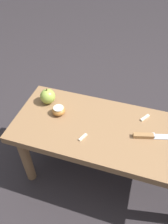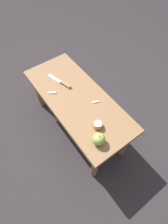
# 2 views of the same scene
# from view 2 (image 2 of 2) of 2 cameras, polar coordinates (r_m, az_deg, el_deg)

# --- Properties ---
(ground_plane) EXTENTS (8.00, 8.00, 0.00)m
(ground_plane) POSITION_cam_2_polar(r_m,az_deg,el_deg) (1.72, -1.84, -4.58)
(ground_plane) COLOR #2D282B
(wooden_bench) EXTENTS (1.00, 0.43, 0.45)m
(wooden_bench) POSITION_cam_2_polar(r_m,az_deg,el_deg) (1.40, -2.25, 2.89)
(wooden_bench) COLOR olive
(wooden_bench) RESTS_ON ground_plane
(knife) EXTENTS (0.24, 0.09, 0.02)m
(knife) POSITION_cam_2_polar(r_m,az_deg,el_deg) (1.44, -7.17, 9.43)
(knife) COLOR #B7BABF
(knife) RESTS_ON wooden_bench
(apple_whole) EXTENTS (0.08, 0.08, 0.09)m
(apple_whole) POSITION_cam_2_polar(r_m,az_deg,el_deg) (1.12, 4.84, -8.81)
(apple_whole) COLOR #9EB747
(apple_whole) RESTS_ON wooden_bench
(apple_cut) EXTENTS (0.07, 0.07, 0.04)m
(apple_cut) POSITION_cam_2_polar(r_m,az_deg,el_deg) (1.19, 4.58, -4.24)
(apple_cut) COLOR #B27233
(apple_cut) RESTS_ON wooden_bench
(apple_slice_near_knife) EXTENTS (0.03, 0.05, 0.01)m
(apple_slice_near_knife) POSITION_cam_2_polar(r_m,az_deg,el_deg) (1.32, 3.87, 3.32)
(apple_slice_near_knife) COLOR beige
(apple_slice_near_knife) RESTS_ON wooden_bench
(apple_slice_center) EXTENTS (0.05, 0.06, 0.01)m
(apple_slice_center) POSITION_cam_2_polar(r_m,az_deg,el_deg) (1.39, -10.39, 6.21)
(apple_slice_center) COLOR beige
(apple_slice_center) RESTS_ON wooden_bench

